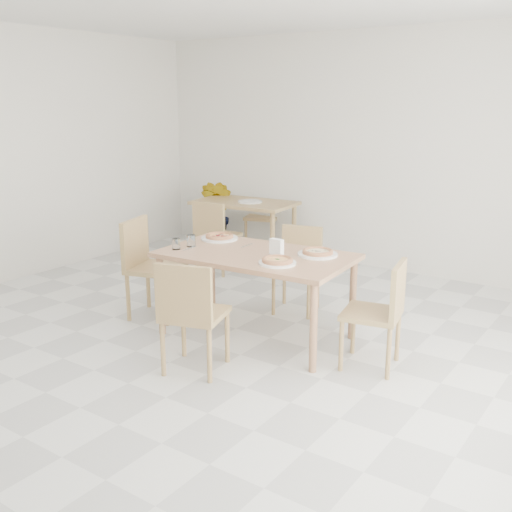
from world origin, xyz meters
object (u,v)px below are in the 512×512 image
Objects in this scene: main_table at (256,262)px; plate_mushroom at (318,254)px; napkin_holder at (277,248)px; pizza_mushroom at (318,252)px; pizza_margherita at (277,260)px; tumbler_b at (191,241)px; plate_empty at (250,202)px; chair_north at (299,262)px; potted_plant at (217,214)px; plate_margherita at (277,263)px; chair_south at (190,310)px; chair_west at (147,261)px; chair_back_n at (264,211)px; chair_east at (382,307)px; second_table at (245,209)px; chair_back_s at (214,232)px; plate_pepperoni at (219,238)px; pizza_pepperoni at (219,236)px; tumbler_a at (176,244)px.

plate_mushroom is (0.46, 0.24, 0.08)m from main_table.
pizza_mushroom is at bearing 43.40° from napkin_holder.
pizza_margherita is at bearing -32.60° from main_table.
tumbler_b reaches higher than plate_mushroom.
plate_mushroom is 1.27× the size of pizza_mushroom.
chair_north is at bearing -40.06° from plate_empty.
potted_plant reaches higher than napkin_holder.
plate_margherita is 2.90m from plate_empty.
main_table is 5.49× the size of plate_empty.
chair_west reaches higher than chair_south.
pizza_margherita is at bearing -72.69° from chair_back_n.
pizza_mushroom is (-0.68, 0.20, 0.29)m from chair_east.
second_table is (-1.02, 2.19, -0.15)m from tumbler_b.
main_table is 0.53m from pizza_mushroom.
plate_mushroom is 2.32× the size of napkin_holder.
tumbler_b is (-0.94, 0.05, 0.04)m from plate_margherita.
chair_back_s reaches higher than pizza_margherita.
plate_pepperoni is at bearing -62.42° from plate_empty.
pizza_pepperoni is (0.00, 0.00, 0.02)m from plate_pepperoni.
plate_empty is (-1.46, 1.22, 0.29)m from chair_north.
chair_north is at bearing 111.77° from plate_margherita.
potted_plant reaches higher than pizza_pepperoni.
napkin_holder is at bearing -142.09° from pizza_mushroom.
pizza_mushroom is 2.78× the size of tumbler_a.
tumbler_b is at bearing -95.20° from plate_pepperoni.
pizza_mushroom is at bearing -42.34° from plate_empty.
chair_back_n is at bearing 131.42° from napkin_holder.
plate_pepperoni is (0.57, 0.38, 0.22)m from chair_west.
chair_east is at bearing -61.29° from chair_back_n.
pizza_pepperoni is 2.18× the size of napkin_holder.
chair_south is at bearing -61.65° from pizza_pepperoni.
chair_north is 2.69× the size of plate_empty.
plate_pepperoni is 2.71m from potted_plant.
plate_empty is 0.85m from potted_plant.
chair_west reaches higher than tumbler_b.
potted_plant is (-2.74, 2.08, -0.29)m from plate_mushroom.
potted_plant is (-1.71, 2.08, -0.31)m from pizza_pepperoni.
plate_pepperoni is 0.99m from pizza_margherita.
tumbler_b reaches higher than chair_north.
tumbler_b is at bearing -160.95° from pizza_mushroom.
chair_south reaches higher than plate_margherita.
chair_back_n reaches higher than plate_empty.
napkin_holder reaches higher than plate_margherita.
chair_west is 1.49m from plate_margherita.
potted_plant is at bearing 129.30° from pizza_pepperoni.
pizza_mushroom is (1.61, 0.39, 0.24)m from chair_west.
tumbler_b is 0.12× the size of chair_back_s.
chair_south is 2.94× the size of plate_margherita.
plate_mushroom is at bearing -46.44° from second_table.
chair_north is at bearing 62.50° from tumbler_a.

